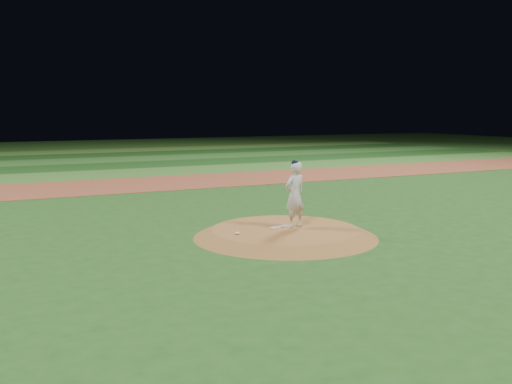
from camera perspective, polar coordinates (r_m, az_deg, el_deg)
ground at (r=17.14m, az=2.95°, el=-4.50°), size 120.00×120.00×0.00m
infield_dirt_band at (r=29.98m, az=-10.14°, el=0.86°), size 70.00×6.00×0.02m
outfield_stripe_0 at (r=35.27m, az=-12.61°, el=1.87°), size 70.00×5.00×0.02m
outfield_stripe_1 at (r=40.12m, az=-14.29°, el=2.55°), size 70.00×5.00×0.02m
outfield_stripe_2 at (r=45.01m, az=-15.60°, el=3.09°), size 70.00×5.00×0.02m
outfield_stripe_3 at (r=49.92m, az=-16.66°, el=3.51°), size 70.00×5.00×0.02m
outfield_stripe_4 at (r=54.85m, az=-17.53°, el=3.86°), size 70.00×5.00×0.02m
outfield_stripe_5 at (r=59.79m, az=-18.26°, el=4.16°), size 70.00×5.00×0.02m
pitchers_mound at (r=17.11m, az=2.95°, el=-4.09°), size 5.50×5.50×0.25m
pitching_rubber at (r=17.26m, az=2.39°, el=-3.50°), size 0.71×0.35×0.03m
rosin_bag at (r=16.28m, az=-1.87°, el=-4.13°), size 0.14×0.14×0.08m
pitcher_on_mound at (r=17.09m, az=3.91°, el=-0.26°), size 0.82×0.64×2.04m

